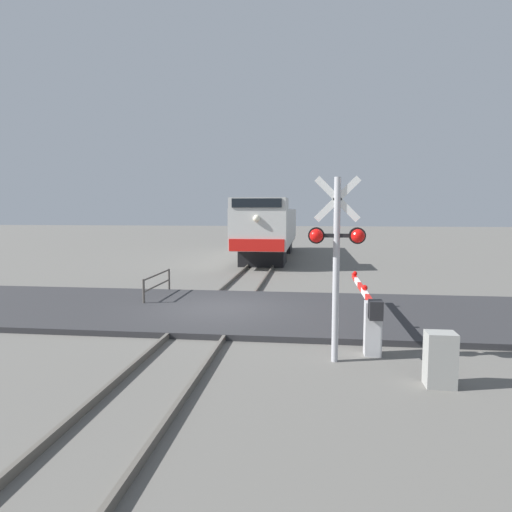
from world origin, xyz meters
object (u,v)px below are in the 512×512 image
crossing_signal (337,249)px  locomotive (269,228)px  utility_cabinet (440,359)px  guard_railing (157,283)px  crossing_gate (369,313)px

crossing_signal → locomotive: bearing=99.0°
crossing_signal → utility_cabinet: crossing_signal is taller
locomotive → crossing_signal: crossing_signal is taller
crossing_signal → utility_cabinet: bearing=-31.8°
crossing_signal → guard_railing: size_ratio=1.41×
locomotive → crossing_gate: size_ratio=2.85×
crossing_gate → utility_cabinet: size_ratio=5.30×
crossing_gate → utility_cabinet: (0.98, -2.29, -0.31)m
utility_cabinet → locomotive: bearing=103.1°
utility_cabinet → guard_railing: bearing=137.6°
locomotive → crossing_signal: 21.30m
guard_railing → crossing_signal: bearing=-45.1°
crossing_signal → crossing_gate: (0.85, 1.16, -1.60)m
crossing_gate → crossing_signal: bearing=-126.2°
locomotive → guard_railing: 15.31m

